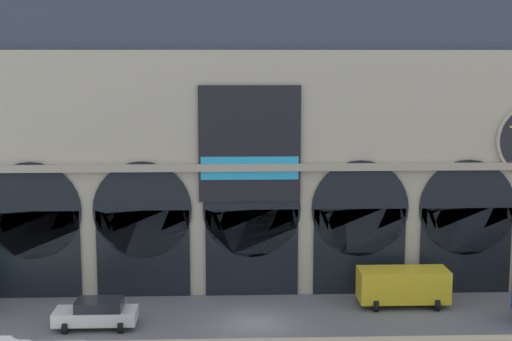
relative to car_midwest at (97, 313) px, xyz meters
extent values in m
plane|color=slate|center=(8.50, 0.32, -0.80)|extent=(200.00, 200.00, 0.00)
cube|color=#B2A891|center=(8.50, 7.41, 6.60)|extent=(40.61, 4.17, 14.80)
cube|color=#333D4C|center=(8.50, 7.71, 15.74)|extent=(40.61, 3.57, 3.50)
cube|color=black|center=(-4.60, 5.27, 1.86)|extent=(5.60, 0.20, 5.32)
cylinder|color=black|center=(-4.60, 5.27, 4.52)|extent=(5.90, 0.20, 5.90)
cube|color=black|center=(1.95, 5.27, 1.86)|extent=(5.60, 0.20, 5.32)
cylinder|color=black|center=(1.95, 5.27, 4.52)|extent=(5.90, 0.20, 5.90)
cube|color=black|center=(8.50, 5.27, 1.86)|extent=(5.60, 0.20, 5.32)
cylinder|color=black|center=(8.50, 5.27, 4.52)|extent=(5.90, 0.20, 5.90)
cube|color=black|center=(15.05, 5.27, 1.86)|extent=(5.60, 0.20, 5.32)
cylinder|color=black|center=(15.05, 5.27, 4.52)|extent=(5.90, 0.20, 5.90)
cube|color=black|center=(21.60, 5.27, 1.86)|extent=(5.60, 0.20, 5.32)
cylinder|color=black|center=(21.60, 5.27, 4.52)|extent=(5.90, 0.20, 5.90)
cube|color=black|center=(8.37, 5.15, 8.49)|extent=(6.05, 0.12, 6.92)
cube|color=#26A5D8|center=(8.37, 5.07, 7.06)|extent=(5.81, 0.04, 1.38)
cube|color=#A49A85|center=(8.50, 5.17, 7.09)|extent=(40.61, 0.50, 0.44)
cube|color=white|center=(-0.06, 0.00, -0.15)|extent=(4.40, 1.80, 0.70)
cube|color=black|center=(0.16, 0.00, 0.47)|extent=(2.46, 1.62, 0.55)
cylinder|color=black|center=(-1.51, -0.81, -0.50)|extent=(0.28, 0.60, 0.60)
cylinder|color=black|center=(-1.51, 0.81, -0.50)|extent=(0.28, 0.60, 0.60)
cylinder|color=black|center=(1.39, -0.81, -0.50)|extent=(0.28, 0.60, 0.60)
cylinder|color=black|center=(1.39, 0.81, -0.50)|extent=(0.28, 0.60, 0.60)
cube|color=gold|center=(17.24, 2.89, 0.47)|extent=(5.20, 2.00, 1.86)
cylinder|color=black|center=(15.47, 1.99, -0.46)|extent=(0.28, 0.68, 0.68)
cylinder|color=black|center=(15.47, 3.79, -0.46)|extent=(0.28, 0.68, 0.68)
cylinder|color=black|center=(19.00, 1.99, -0.46)|extent=(0.28, 0.68, 0.68)
cylinder|color=black|center=(19.00, 3.79, -0.46)|extent=(0.28, 0.68, 0.68)
camera|label=1|loc=(7.12, -38.34, 13.58)|focal=51.99mm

